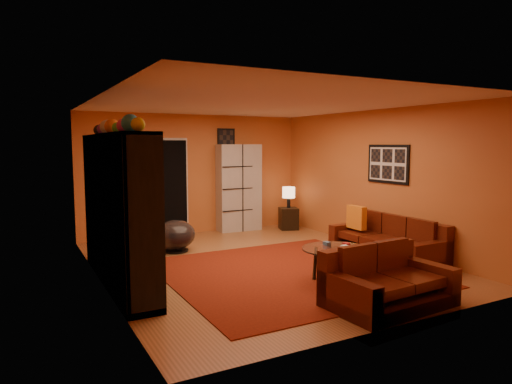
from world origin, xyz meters
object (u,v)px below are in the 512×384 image
sofa (389,241)px  table_lamp (289,193)px  storage_cabinet (238,188)px  side_table (288,218)px  bowl_chair (176,235)px  loveseat (384,282)px  tv (120,213)px  entertainment_unit (117,210)px  coffee_table (336,252)px

sofa → table_lamp: 3.13m
storage_cabinet → side_table: size_ratio=3.91×
bowl_chair → storage_cabinet: bearing=34.9°
sofa → loveseat: size_ratio=1.33×
table_lamp → bowl_chair: bearing=-163.3°
sofa → storage_cabinet: storage_cabinet is taller
sofa → table_lamp: size_ratio=4.32×
tv → table_lamp: (4.25, 2.29, -0.16)m
entertainment_unit → bowl_chair: 2.09m
sofa → side_table: sofa is taller
tv → side_table: size_ratio=1.92×
storage_cabinet → bowl_chair: storage_cabinet is taller
entertainment_unit → table_lamp: bearing=28.6°
sofa → bowl_chair: 3.79m
sofa → table_lamp: bearing=91.4°
entertainment_unit → storage_cabinet: bearing=40.8°
coffee_table → table_lamp: size_ratio=2.00×
sofa → side_table: 3.08m
bowl_chair → table_lamp: size_ratio=1.47×
coffee_table → storage_cabinet: 4.28m
entertainment_unit → storage_cabinet: 4.29m
side_table → table_lamp: bearing=-90.0°
loveseat → table_lamp: table_lamp is taller
entertainment_unit → side_table: (4.30, 2.35, -0.80)m
loveseat → bowl_chair: 4.10m
tv → storage_cabinet: storage_cabinet is taller
sofa → bowl_chair: (-3.10, 2.19, 0.02)m
tv → storage_cabinet: size_ratio=0.49×
entertainment_unit → tv: (0.05, 0.06, -0.05)m
sofa → coffee_table: bearing=-158.8°
sofa → bowl_chair: size_ratio=2.93×
storage_cabinet → side_table: 1.36m
coffee_table → table_lamp: table_lamp is taller
bowl_chair → table_lamp: (3.00, 0.90, 0.53)m
loveseat → coffee_table: (0.04, 1.01, 0.15)m
loveseat → table_lamp: bearing=-22.3°
storage_cabinet → table_lamp: size_ratio=4.06×
sofa → side_table: size_ratio=4.16×
storage_cabinet → bowl_chair: 2.45m
entertainment_unit → bowl_chair: bearing=47.9°
sofa → storage_cabinet: bearing=107.7°
bowl_chair → loveseat: bearing=-70.5°
table_lamp → loveseat: bearing=-108.8°
coffee_table → side_table: 4.08m
sofa → table_lamp: table_lamp is taller
entertainment_unit → table_lamp: (4.30, 2.35, -0.21)m
tv → sofa: size_ratio=0.46×
entertainment_unit → storage_cabinet: (3.24, 2.80, -0.07)m
side_table → table_lamp: size_ratio=1.04×
tv → loveseat: tv is taller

